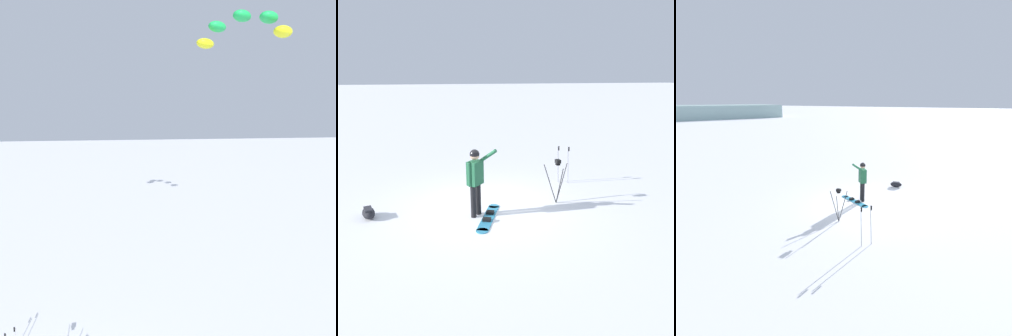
% 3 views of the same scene
% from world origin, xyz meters
% --- Properties ---
extents(ground_plane, '(300.00, 300.00, 0.00)m').
position_xyz_m(ground_plane, '(0.00, 0.00, 0.00)').
color(ground_plane, white).
extents(snowboarder, '(0.76, 0.54, 1.80)m').
position_xyz_m(snowboarder, '(0.32, 0.35, 1.09)').
color(snowboarder, black).
rests_on(snowboarder, ground_plane).
extents(snowboard, '(0.97, 1.64, 0.10)m').
position_xyz_m(snowboard, '(0.07, 0.59, 0.02)').
color(snowboard, teal).
rests_on(snowboard, ground_plane).
extents(gear_bag_large, '(0.41, 0.63, 0.27)m').
position_xyz_m(gear_bag_large, '(2.98, -0.38, 0.14)').
color(gear_bag_large, black).
rests_on(gear_bag_large, ground_plane).
extents(camera_tripod, '(0.72, 0.59, 1.29)m').
position_xyz_m(camera_tripod, '(-2.06, 0.21, 0.92)').
color(camera_tripod, '#262628').
rests_on(camera_tripod, ground_plane).
extents(ski_poles, '(0.41, 0.35, 1.26)m').
position_xyz_m(ski_poles, '(-3.07, -1.36, 0.83)').
color(ski_poles, gray).
rests_on(ski_poles, ground_plane).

